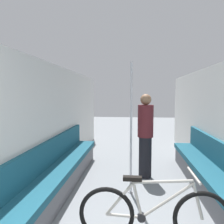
{
  "coord_description": "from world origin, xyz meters",
  "views": [
    {
      "loc": [
        -0.01,
        -0.42,
        1.61
      ],
      "look_at": [
        -0.35,
        3.01,
        1.33
      ],
      "focal_mm": 35.0,
      "sensor_mm": 36.0,
      "label": 1
    }
  ],
  "objects_px": {
    "bench_seat_row_right": "(219,186)",
    "bench_seat_row_left": "(55,179)",
    "passenger_standing": "(145,135)",
    "grab_pole_near": "(131,130)",
    "bicycle": "(153,214)"
  },
  "relations": [
    {
      "from": "bicycle",
      "to": "grab_pole_near",
      "type": "height_order",
      "value": "grab_pole_near"
    },
    {
      "from": "bicycle",
      "to": "bench_seat_row_right",
      "type": "bearing_deg",
      "value": 28.89
    },
    {
      "from": "bench_seat_row_right",
      "to": "bench_seat_row_left",
      "type": "bearing_deg",
      "value": 180.0
    },
    {
      "from": "bicycle",
      "to": "grab_pole_near",
      "type": "bearing_deg",
      "value": 88.13
    },
    {
      "from": "grab_pole_near",
      "to": "passenger_standing",
      "type": "bearing_deg",
      "value": 69.24
    },
    {
      "from": "bench_seat_row_right",
      "to": "passenger_standing",
      "type": "relative_size",
      "value": 2.61
    },
    {
      "from": "bench_seat_row_right",
      "to": "grab_pole_near",
      "type": "height_order",
      "value": "grab_pole_near"
    },
    {
      "from": "bench_seat_row_left",
      "to": "bench_seat_row_right",
      "type": "bearing_deg",
      "value": 0.0
    },
    {
      "from": "bench_seat_row_right",
      "to": "passenger_standing",
      "type": "height_order",
      "value": "passenger_standing"
    },
    {
      "from": "grab_pole_near",
      "to": "passenger_standing",
      "type": "distance_m",
      "value": 0.79
    },
    {
      "from": "bench_seat_row_left",
      "to": "grab_pole_near",
      "type": "distance_m",
      "value": 1.43
    },
    {
      "from": "passenger_standing",
      "to": "bench_seat_row_left",
      "type": "bearing_deg",
      "value": 33.32
    },
    {
      "from": "bench_seat_row_left",
      "to": "bicycle",
      "type": "distance_m",
      "value": 1.72
    },
    {
      "from": "bench_seat_row_left",
      "to": "bicycle",
      "type": "height_order",
      "value": "bench_seat_row_left"
    },
    {
      "from": "bench_seat_row_right",
      "to": "bicycle",
      "type": "height_order",
      "value": "bench_seat_row_right"
    }
  ]
}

